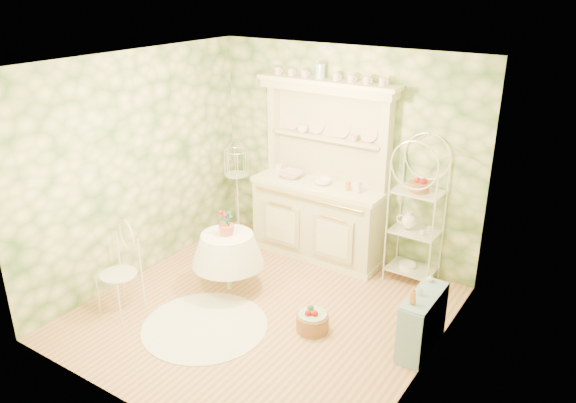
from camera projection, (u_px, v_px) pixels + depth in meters
The scene contains 22 objects.
floor at pixel (263, 312), 6.19m from camera, with size 3.60×3.60×0.00m, color tan.
ceiling at pixel (258, 63), 5.18m from camera, with size 3.60×3.60×0.00m, color white.
wall_left at pixel (137, 168), 6.60m from camera, with size 3.60×3.60×0.00m, color beige.
wall_right at pixel (432, 241), 4.77m from camera, with size 3.60×3.60×0.00m, color beige.
wall_back at pixel (344, 155), 7.08m from camera, with size 3.60×3.60×0.00m, color beige.
wall_front at pixel (124, 271), 4.29m from camera, with size 3.60×3.60×0.00m, color beige.
kitchen_dresser at pixel (319, 173), 7.05m from camera, with size 1.87×0.61×2.29m, color beige.
bakers_rack at pixel (417, 209), 6.51m from camera, with size 0.58×0.41×1.86m, color white.
side_shelf at pixel (422, 323), 5.49m from camera, with size 0.26×0.69×0.59m, color #83A5C4.
round_table at pixel (228, 261), 6.51m from camera, with size 0.68×0.68×0.75m, color white.
cafe_chair at pixel (119, 275), 6.07m from camera, with size 0.40×0.40×0.87m, color white.
birdcage_stand at pixel (237, 188), 7.79m from camera, with size 0.34×0.34×1.42m, color white.
floor_basket at pixel (312, 322), 5.85m from camera, with size 0.32×0.32×0.20m, color #A26841.
lace_rug at pixel (205, 326), 5.94m from camera, with size 1.33×1.33×0.01m, color white.
bowl_floral at pixel (291, 177), 7.30m from camera, with size 0.32×0.32×0.08m, color white.
bowl_white at pixel (322, 184), 7.06m from camera, with size 0.23×0.23×0.07m, color white.
cup_left at pixel (303, 131), 7.17m from camera, with size 0.13×0.13×0.10m, color white.
cup_right at pixel (354, 139), 6.80m from camera, with size 0.09×0.09×0.09m, color white.
potted_geranium at pixel (227, 224), 6.33m from camera, with size 0.15×0.10×0.28m, color #3F7238.
bottle_amber at pixel (413, 297), 5.20m from camera, with size 0.07×0.07×0.18m, color #C27A32.
bottle_blue at pixel (420, 292), 5.35m from camera, with size 0.04×0.04×0.10m, color #96BDCE.
bottle_glass at pixel (431, 279), 5.59m from camera, with size 0.07×0.07×0.09m, color silver.
Camera 1 is at (3.13, -4.27, 3.45)m, focal length 35.00 mm.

